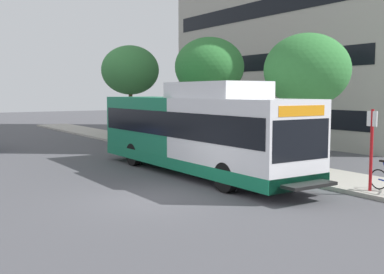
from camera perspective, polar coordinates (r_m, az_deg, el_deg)
ground_plane at (r=21.85m, az=-14.47°, el=-3.36°), size 120.00×120.00×0.00m
sidewalk_curb at (r=23.32m, az=3.70°, el=-2.48°), size 3.00×56.00×0.14m
transit_bus at (r=18.86m, az=0.42°, el=0.66°), size 2.58×12.25×3.65m
bus_stop_sign_pole at (r=16.00m, az=20.80°, el=-0.75°), size 0.10×0.36×2.60m
street_tree_near_stop at (r=20.06m, az=13.67°, el=7.80°), size 3.51×3.51×5.53m
street_tree_mid_block at (r=25.75m, az=2.11°, el=8.40°), size 3.74×3.74×6.07m
street_tree_far_block at (r=34.42m, az=-7.45°, el=7.98°), size 4.11×4.11×6.45m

